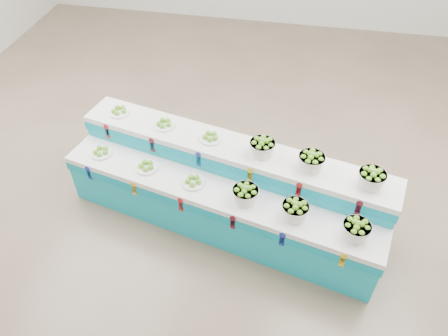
{
  "coord_description": "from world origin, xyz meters",
  "views": [
    {
      "loc": [
        0.92,
        -4.35,
        4.31
      ],
      "look_at": [
        0.22,
        -0.79,
        0.87
      ],
      "focal_mm": 34.81,
      "sensor_mm": 36.0,
      "label": 1
    }
  ],
  "objects_px": {
    "plate_upper_mid": "(164,123)",
    "display_stand": "(224,190)",
    "basket_upper_right": "(372,178)",
    "basket_lower_left": "(245,194)"
  },
  "relations": [
    {
      "from": "display_stand",
      "to": "plate_upper_mid",
      "type": "height_order",
      "value": "plate_upper_mid"
    },
    {
      "from": "display_stand",
      "to": "basket_upper_right",
      "type": "distance_m",
      "value": 1.71
    },
    {
      "from": "basket_upper_right",
      "to": "basket_lower_left",
      "type": "bearing_deg",
      "value": -171.18
    },
    {
      "from": "display_stand",
      "to": "basket_lower_left",
      "type": "distance_m",
      "value": 0.54
    },
    {
      "from": "basket_lower_left",
      "to": "plate_upper_mid",
      "type": "bearing_deg",
      "value": 146.38
    },
    {
      "from": "display_stand",
      "to": "basket_upper_right",
      "type": "height_order",
      "value": "basket_upper_right"
    },
    {
      "from": "display_stand",
      "to": "plate_upper_mid",
      "type": "relative_size",
      "value": 14.78
    },
    {
      "from": "display_stand",
      "to": "plate_upper_mid",
      "type": "bearing_deg",
      "value": 165.13
    },
    {
      "from": "display_stand",
      "to": "basket_lower_left",
      "type": "height_order",
      "value": "display_stand"
    },
    {
      "from": "plate_upper_mid",
      "to": "display_stand",
      "type": "bearing_deg",
      "value": -27.73
    }
  ]
}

